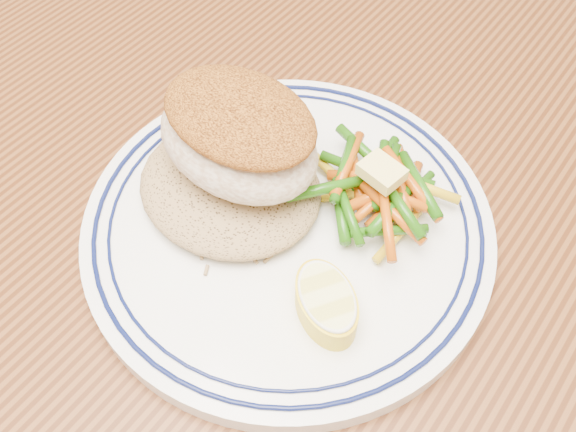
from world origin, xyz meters
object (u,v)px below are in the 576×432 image
Objects in this scene: plate at (288,225)px; lemon_wedge at (326,302)px; dining_table at (307,343)px; vegetable_pile at (380,189)px; rice_pilaf at (230,184)px; fish_fillet at (238,134)px.

plate is 0.07m from lemon_wedge.
vegetable_pile reaches higher than dining_table.
plate is at bearing 148.74° from dining_table.
plate is 0.05m from rice_pilaf.
lemon_wedge is at bearing -77.61° from vegetable_pile.
plate is 2.13× the size of rice_pilaf.
rice_pilaf is 1.24× the size of vegetable_pile.
fish_fillet is at bearing 160.55° from dining_table.
fish_fillet is at bearing 155.20° from lemon_wedge.
plate is 0.07m from fish_fillet.
fish_fillet reaches higher than dining_table.
rice_pilaf is at bearing -146.33° from vegetable_pile.
lemon_wedge reaches higher than dining_table.
lemon_wedge is (0.10, -0.03, -0.00)m from rice_pilaf.
lemon_wedge is (0.10, -0.05, -0.04)m from fish_fillet.
lemon_wedge is at bearing -38.69° from dining_table.
dining_table is at bearing -31.26° from plate.
vegetable_pile is at bearing 102.39° from lemon_wedge.
rice_pilaf reaches higher than lemon_wedge.
lemon_wedge is at bearing -18.42° from rice_pilaf.
plate is (-0.03, 0.02, 0.11)m from dining_table.
rice_pilaf is 1.07× the size of fish_fillet.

